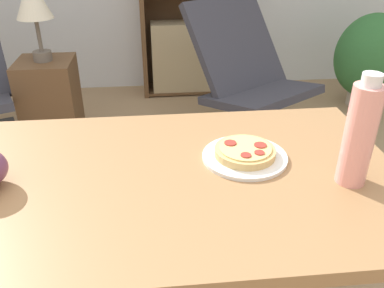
{
  "coord_description": "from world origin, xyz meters",
  "views": [
    {
      "loc": [
        0.12,
        -0.88,
        1.31
      ],
      "look_at": [
        0.21,
        0.01,
        0.82
      ],
      "focal_mm": 38.0,
      "sensor_mm": 36.0,
      "label": 1
    }
  ],
  "objects_px": {
    "lounge_chair_far": "(250,99)",
    "potted_plant_floor": "(371,59)",
    "drink_bottle": "(360,134)",
    "side_table": "(51,103)",
    "pizza_on_plate": "(245,154)",
    "bookshelf": "(184,4)",
    "table_lamp": "(33,2)"
  },
  "relations": [
    {
      "from": "potted_plant_floor",
      "to": "drink_bottle",
      "type": "bearing_deg",
      "value": -119.91
    },
    {
      "from": "lounge_chair_far",
      "to": "table_lamp",
      "type": "relative_size",
      "value": 1.99
    },
    {
      "from": "bookshelf",
      "to": "lounge_chair_far",
      "type": "bearing_deg",
      "value": -69.23
    },
    {
      "from": "pizza_on_plate",
      "to": "drink_bottle",
      "type": "height_order",
      "value": "drink_bottle"
    },
    {
      "from": "potted_plant_floor",
      "to": "pizza_on_plate",
      "type": "bearing_deg",
      "value": -126.13
    },
    {
      "from": "pizza_on_plate",
      "to": "lounge_chair_far",
      "type": "relative_size",
      "value": 0.23
    },
    {
      "from": "bookshelf",
      "to": "side_table",
      "type": "distance_m",
      "value": 1.33
    },
    {
      "from": "pizza_on_plate",
      "to": "drink_bottle",
      "type": "bearing_deg",
      "value": -29.39
    },
    {
      "from": "side_table",
      "to": "drink_bottle",
      "type": "bearing_deg",
      "value": -56.86
    },
    {
      "from": "drink_bottle",
      "to": "side_table",
      "type": "height_order",
      "value": "drink_bottle"
    },
    {
      "from": "lounge_chair_far",
      "to": "side_table",
      "type": "xyz_separation_m",
      "value": [
        -1.28,
        0.09,
        -0.01
      ]
    },
    {
      "from": "pizza_on_plate",
      "to": "table_lamp",
      "type": "relative_size",
      "value": 0.46
    },
    {
      "from": "lounge_chair_far",
      "to": "table_lamp",
      "type": "bearing_deg",
      "value": 143.96
    },
    {
      "from": "side_table",
      "to": "potted_plant_floor",
      "type": "relative_size",
      "value": 0.78
    },
    {
      "from": "bookshelf",
      "to": "side_table",
      "type": "bearing_deg",
      "value": -138.17
    },
    {
      "from": "pizza_on_plate",
      "to": "bookshelf",
      "type": "relative_size",
      "value": 0.14
    },
    {
      "from": "table_lamp",
      "to": "potted_plant_floor",
      "type": "bearing_deg",
      "value": 9.39
    },
    {
      "from": "pizza_on_plate",
      "to": "lounge_chair_far",
      "type": "distance_m",
      "value": 1.62
    },
    {
      "from": "drink_bottle",
      "to": "table_lamp",
      "type": "bearing_deg",
      "value": 123.14
    },
    {
      "from": "table_lamp",
      "to": "pizza_on_plate",
      "type": "bearing_deg",
      "value": -60.7
    },
    {
      "from": "bookshelf",
      "to": "table_lamp",
      "type": "distance_m",
      "value": 1.27
    },
    {
      "from": "pizza_on_plate",
      "to": "side_table",
      "type": "bearing_deg",
      "value": 119.3
    },
    {
      "from": "drink_bottle",
      "to": "bookshelf",
      "type": "xyz_separation_m",
      "value": [
        -0.18,
        2.55,
        -0.16
      ]
    },
    {
      "from": "lounge_chair_far",
      "to": "table_lamp",
      "type": "xyz_separation_m",
      "value": [
        -1.28,
        0.09,
        0.62
      ]
    },
    {
      "from": "lounge_chair_far",
      "to": "side_table",
      "type": "relative_size",
      "value": 1.73
    },
    {
      "from": "potted_plant_floor",
      "to": "lounge_chair_far",
      "type": "bearing_deg",
      "value": -155.72
    },
    {
      "from": "pizza_on_plate",
      "to": "lounge_chair_far",
      "type": "height_order",
      "value": "lounge_chair_far"
    },
    {
      "from": "potted_plant_floor",
      "to": "side_table",
      "type": "bearing_deg",
      "value": -170.61
    },
    {
      "from": "pizza_on_plate",
      "to": "potted_plant_floor",
      "type": "distance_m",
      "value": 2.47
    },
    {
      "from": "lounge_chair_far",
      "to": "potted_plant_floor",
      "type": "height_order",
      "value": "lounge_chair_far"
    },
    {
      "from": "lounge_chair_far",
      "to": "bookshelf",
      "type": "relative_size",
      "value": 0.61
    },
    {
      "from": "table_lamp",
      "to": "potted_plant_floor",
      "type": "relative_size",
      "value": 0.67
    }
  ]
}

